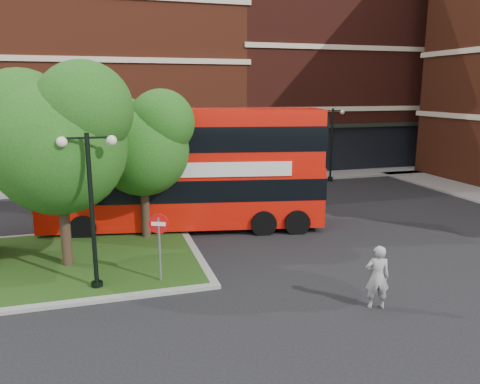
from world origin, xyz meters
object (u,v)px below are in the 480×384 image
object	(u,v)px
car_white	(277,173)
car_silver	(128,182)
woman	(377,277)
bus	(183,161)

from	to	relation	value
car_white	car_silver	bearing A→B (deg)	98.83
woman	car_silver	size ratio (longest dim) A/B	0.48
bus	woman	distance (m)	10.61
bus	car_white	bearing A→B (deg)	59.18
woman	car_silver	world-z (taller)	woman
bus	woman	size ratio (longest dim) A/B	6.70
bus	car_silver	size ratio (longest dim) A/B	3.21
woman	car_silver	xyz separation A→B (m)	(-6.02, 17.83, -0.27)
bus	woman	bearing A→B (deg)	-56.60
woman	car_silver	bearing A→B (deg)	-53.18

